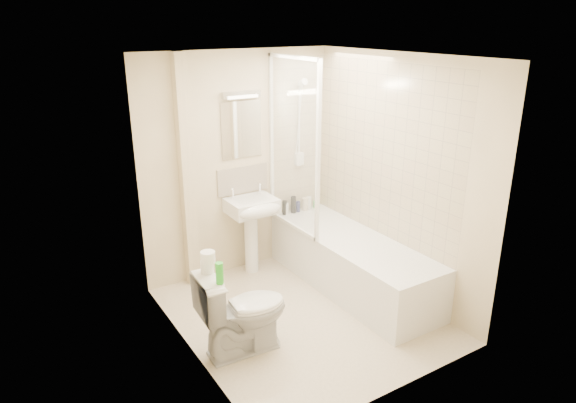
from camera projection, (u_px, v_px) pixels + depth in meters
floor at (302, 315)px, 4.92m from camera, size 2.50×2.50×0.00m
wall_back at (239, 165)px, 5.51m from camera, size 2.20×0.02×2.40m
wall_left at (185, 222)px, 3.96m from camera, size 0.02×2.50×2.40m
wall_right at (396, 178)px, 5.06m from camera, size 0.02×2.50×2.40m
ceiling at (305, 56)px, 4.11m from camera, size 2.20×2.50×0.02m
tile_back at (298, 136)px, 5.80m from camera, size 0.70×0.01×1.75m
tile_right at (383, 152)px, 5.14m from camera, size 0.01×2.10×1.75m
pipe_boxing at (186, 175)px, 5.15m from camera, size 0.12×0.12×2.40m
splashback at (243, 180)px, 5.58m from camera, size 0.60×0.02×0.30m
mirror at (241, 130)px, 5.39m from camera, size 0.46×0.01×0.60m
strip_light at (241, 94)px, 5.25m from camera, size 0.42×0.07×0.07m
bathtub at (352, 262)px, 5.35m from camera, size 0.70×2.10×0.55m
shower_screen at (293, 146)px, 5.26m from camera, size 0.04×0.92×1.80m
shower_fixture at (300, 127)px, 5.72m from camera, size 0.10×0.16×0.99m
pedestal_sink at (253, 215)px, 5.51m from camera, size 0.51×0.47×0.98m
bottle_black_a at (285, 208)px, 5.89m from camera, size 0.05×0.05×0.17m
bottle_white_a at (286, 209)px, 5.90m from camera, size 0.06×0.06×0.13m
bottle_black_b at (293, 205)px, 5.94m from camera, size 0.06×0.06×0.20m
bottle_blue at (298, 207)px, 5.99m from camera, size 0.05×0.05×0.12m
bottle_cream at (305, 204)px, 6.03m from camera, size 0.07×0.07×0.15m
bottle_white_b at (309, 203)px, 6.06m from camera, size 0.06×0.06×0.15m
bottle_green at (316, 204)px, 6.12m from camera, size 0.06×0.06×0.08m
toilet at (243, 311)px, 4.28m from camera, size 0.53×0.81×0.77m
toilet_roll_lower at (207, 267)px, 4.09m from camera, size 0.11×0.11×0.10m
toilet_roll_upper at (208, 257)px, 4.04m from camera, size 0.12×0.12×0.09m
green_bottle at (220, 273)px, 3.91m from camera, size 0.06×0.06×0.17m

